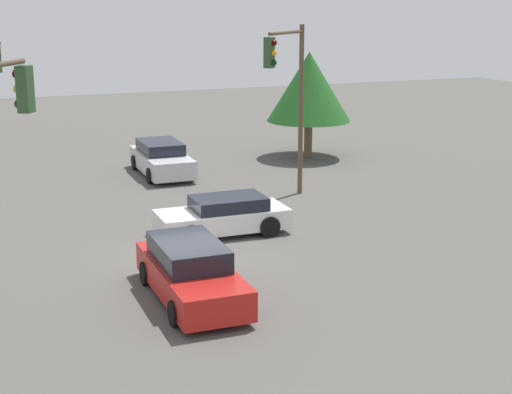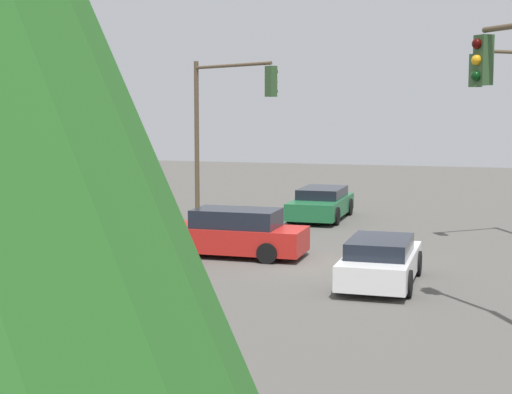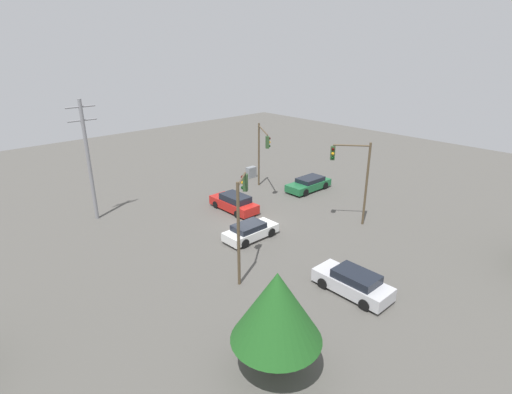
% 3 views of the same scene
% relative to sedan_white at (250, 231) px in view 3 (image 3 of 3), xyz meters
% --- Properties ---
extents(ground_plane, '(80.00, 80.00, 0.00)m').
position_rel_sedan_white_xyz_m(ground_plane, '(1.70, 1.99, -0.61)').
color(ground_plane, '#54514C').
extents(sedan_white, '(4.18, 1.84, 1.23)m').
position_rel_sedan_white_xyz_m(sedan_white, '(0.00, 0.00, 0.00)').
color(sedan_white, silver).
rests_on(sedan_white, ground_plane).
extents(sedan_red, '(1.89, 4.68, 1.46)m').
position_rel_sedan_white_xyz_m(sedan_red, '(2.56, 4.92, 0.09)').
color(sedan_red, red).
rests_on(sedan_red, ground_plane).
extents(sedan_green, '(4.79, 2.02, 1.27)m').
position_rel_sedan_white_xyz_m(sedan_green, '(11.22, 3.92, 0.03)').
color(sedan_green, '#1E6638').
rests_on(sedan_green, ground_plane).
extents(sedan_silver, '(1.93, 4.52, 1.42)m').
position_rel_sedan_white_xyz_m(sedan_silver, '(-0.32, -9.10, 0.08)').
color(sedan_silver, silver).
rests_on(sedan_silver, ground_plane).
extents(traffic_signal_main, '(2.73, 3.98, 6.30)m').
position_rel_sedan_white_xyz_m(traffic_signal_main, '(7.68, 6.84, 3.76)').
color(traffic_signal_main, brown).
rests_on(traffic_signal_main, ground_plane).
extents(traffic_signal_cross, '(2.25, 1.92, 6.41)m').
position_rel_sedan_white_xyz_m(traffic_signal_cross, '(-3.71, -3.35, 3.70)').
color(traffic_signal_cross, brown).
rests_on(traffic_signal_cross, ground_plane).
extents(traffic_signal_aux, '(2.08, 2.38, 6.59)m').
position_rel_sedan_white_xyz_m(traffic_signal_aux, '(7.56, -3.36, 3.83)').
color(traffic_signal_aux, brown).
rests_on(traffic_signal_aux, ground_plane).
extents(utility_pole_tall, '(2.20, 0.28, 9.64)m').
position_rel_sedan_white_xyz_m(utility_pole_tall, '(-6.78, 11.27, 4.50)').
color(utility_pole_tall, gray).
rests_on(utility_pole_tall, ground_plane).
extents(electrical_cabinet, '(1.08, 0.57, 1.16)m').
position_rel_sedan_white_xyz_m(electrical_cabinet, '(9.76, 10.72, -0.03)').
color(electrical_cabinet, gray).
rests_on(electrical_cabinet, ground_plane).
extents(tree_corner, '(3.90, 3.90, 4.93)m').
position_rel_sedan_white_xyz_m(tree_corner, '(-7.71, -10.22, 2.71)').
color(tree_corner, brown).
rests_on(tree_corner, ground_plane).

